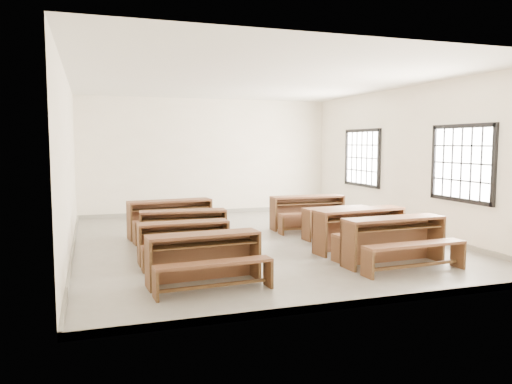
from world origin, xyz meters
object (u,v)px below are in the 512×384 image
object	(u,v)px
desk_set_7	(308,210)
desk_set_4	(396,238)
desk_set_5	(361,227)
desk_set_1	(184,239)
desk_set_2	(184,226)
desk_set_6	(338,220)
desk_set_3	(171,216)
desk_set_0	(205,255)

from	to	relation	value
desk_set_7	desk_set_4	bearing A→B (deg)	-89.56
desk_set_4	desk_set_5	bearing A→B (deg)	87.77
desk_set_1	desk_set_2	distance (m)	1.08
desk_set_2	desk_set_6	world-z (taller)	desk_set_2
desk_set_6	desk_set_3	bearing A→B (deg)	154.89
desk_set_4	desk_set_5	world-z (taller)	desk_set_5
desk_set_0	desk_set_1	distance (m)	1.39
desk_set_4	desk_set_6	size ratio (longest dim) A/B	1.18
desk_set_6	desk_set_2	bearing A→B (deg)	175.33
desk_set_6	desk_set_1	bearing A→B (deg)	-167.15
desk_set_0	desk_set_1	bearing A→B (deg)	87.81
desk_set_3	desk_set_7	xyz separation A→B (m)	(3.15, -0.01, -0.01)
desk_set_3	desk_set_4	world-z (taller)	desk_set_3
desk_set_2	desk_set_5	xyz separation A→B (m)	(3.01, -1.30, 0.04)
desk_set_4	desk_set_6	bearing A→B (deg)	82.82
desk_set_6	desk_set_7	distance (m)	1.25
desk_set_6	desk_set_0	bearing A→B (deg)	-148.18
desk_set_5	desk_set_7	xyz separation A→B (m)	(0.09, 2.52, -0.01)
desk_set_7	desk_set_6	bearing A→B (deg)	-83.56
desk_set_0	desk_set_7	xyz separation A→B (m)	(3.25, 3.67, 0.03)
desk_set_1	desk_set_3	distance (m)	2.28
desk_set_1	desk_set_5	bearing A→B (deg)	-5.39
desk_set_7	desk_set_5	bearing A→B (deg)	-90.29
desk_set_5	desk_set_7	bearing A→B (deg)	80.99
desk_set_1	desk_set_7	size ratio (longest dim) A/B	0.87
desk_set_1	desk_set_2	bearing A→B (deg)	79.37
desk_set_3	desk_set_5	distance (m)	3.96
desk_set_0	desk_set_6	bearing A→B (deg)	32.16
desk_set_0	desk_set_3	xyz separation A→B (m)	(0.10, 3.67, 0.04)
desk_set_5	desk_set_4	bearing A→B (deg)	-96.54
desk_set_0	desk_set_7	bearing A→B (deg)	44.79
desk_set_5	desk_set_2	bearing A→B (deg)	149.64
desk_set_1	desk_set_7	bearing A→B (deg)	33.66
desk_set_6	desk_set_5	bearing A→B (deg)	-102.66
desk_set_0	desk_set_5	xyz separation A→B (m)	(3.15, 1.15, 0.04)
desk_set_0	desk_set_6	world-z (taller)	desk_set_0
desk_set_2	desk_set_7	size ratio (longest dim) A/B	0.97
desk_set_2	desk_set_5	world-z (taller)	desk_set_5
desk_set_3	desk_set_6	bearing A→B (deg)	-27.57
desk_set_2	desk_set_3	bearing A→B (deg)	97.37
desk_set_1	desk_set_5	world-z (taller)	desk_set_5
desk_set_1	desk_set_4	xyz separation A→B (m)	(3.20, -1.30, 0.06)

